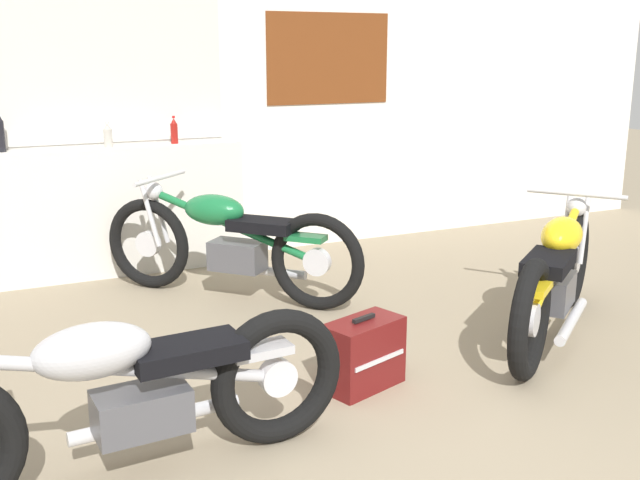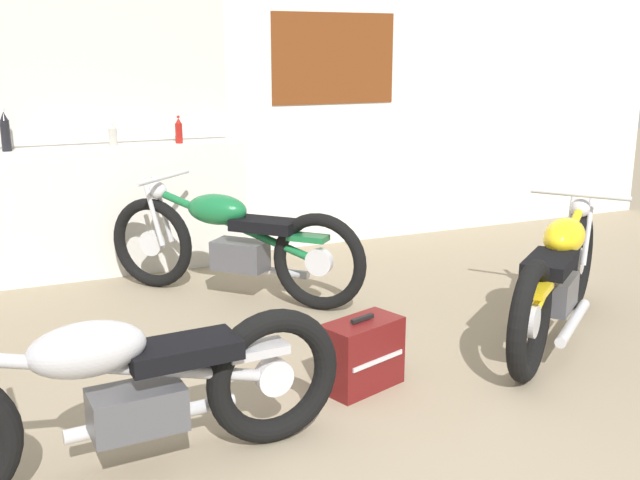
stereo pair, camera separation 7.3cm
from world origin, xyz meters
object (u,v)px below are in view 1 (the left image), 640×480
(motorcycle_green, at_px, (229,242))
(motorcycle_yellow, at_px, (556,275))
(bottle_center, at_px, (174,131))
(hard_case_darkred, at_px, (363,354))
(bottle_left_center, at_px, (108,136))
(motorcycle_silver, at_px, (124,395))
(bottle_leftmost, at_px, (0,133))

(motorcycle_green, relative_size, motorcycle_yellow, 0.92)
(bottle_center, bearing_deg, hard_case_darkred, -83.72)
(bottle_left_center, xyz_separation_m, hard_case_darkred, (0.82, -2.67, -0.92))
(bottle_left_center, height_order, motorcycle_yellow, bottle_left_center)
(bottle_left_center, distance_m, motorcycle_silver, 3.17)
(bottle_left_center, relative_size, bottle_center, 0.88)
(motorcycle_green, bearing_deg, bottle_leftmost, 144.12)
(bottle_center, xyz_separation_m, hard_case_darkred, (0.30, -2.68, -0.93))
(bottle_left_center, relative_size, hard_case_darkred, 0.40)
(bottle_center, bearing_deg, motorcycle_yellow, -56.28)
(motorcycle_green, bearing_deg, bottle_left_center, 123.65)
(hard_case_darkred, bearing_deg, motorcycle_silver, -163.67)
(motorcycle_green, bearing_deg, motorcycle_silver, -118.40)
(motorcycle_silver, distance_m, motorcycle_yellow, 2.76)
(motorcycle_silver, bearing_deg, motorcycle_green, 61.60)
(bottle_leftmost, height_order, motorcycle_yellow, bottle_leftmost)
(bottle_center, xyz_separation_m, motorcycle_yellow, (1.70, -2.55, -0.71))
(hard_case_darkred, bearing_deg, bottle_left_center, 107.01)
(bottle_center, distance_m, hard_case_darkred, 2.85)
(bottle_left_center, distance_m, motorcycle_green, 1.34)
(bottle_leftmost, xyz_separation_m, motorcycle_yellow, (2.98, -2.59, -0.75))
(bottle_left_center, relative_size, motorcycle_silver, 0.10)
(motorcycle_yellow, relative_size, hard_case_darkred, 3.45)
(bottle_leftmost, distance_m, bottle_left_center, 0.77)
(bottle_left_center, distance_m, bottle_center, 0.52)
(motorcycle_green, xyz_separation_m, motorcycle_yellow, (1.59, -1.58, -0.01))
(bottle_leftmost, bearing_deg, motorcycle_green, -35.88)
(bottle_leftmost, height_order, bottle_left_center, bottle_leftmost)
(motorcycle_green, height_order, motorcycle_yellow, motorcycle_green)
(motorcycle_green, bearing_deg, hard_case_darkred, -84.05)
(bottle_left_center, bearing_deg, bottle_leftmost, 175.84)
(bottle_leftmost, bearing_deg, bottle_center, -1.80)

